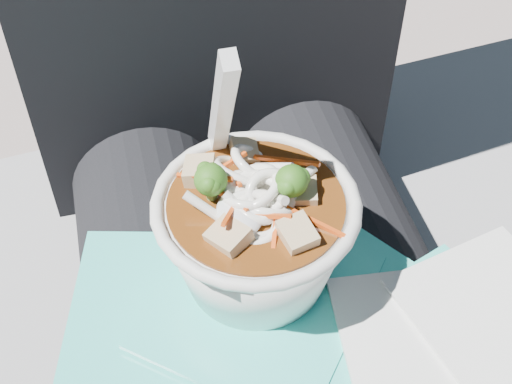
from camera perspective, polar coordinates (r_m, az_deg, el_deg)
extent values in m
cube|color=gray|center=(0.91, -0.86, -14.52)|extent=(1.05, 0.61, 0.43)
cylinder|color=black|center=(0.60, 9.81, -11.93)|extent=(0.14, 0.48, 0.14)
cube|color=#2EC0B3|center=(0.50, -0.88, -14.89)|extent=(0.18, 0.19, 0.00)
cube|color=#2EC0B3|center=(0.52, 5.48, -10.52)|extent=(0.23, 0.23, 0.00)
cube|color=#2EC0B3|center=(0.53, -1.03, -7.87)|extent=(0.14, 0.13, 0.00)
cube|color=#2EC0B3|center=(0.52, 1.10, -10.08)|extent=(0.16, 0.16, 0.00)
cube|color=#2EC0B3|center=(0.51, -4.49, -10.76)|extent=(0.23, 0.21, 0.00)
cube|color=#2EC0B3|center=(0.52, 1.81, -9.76)|extent=(0.15, 0.16, 0.00)
cube|color=#2EC0B3|center=(0.51, 3.94, -11.01)|extent=(0.13, 0.14, 0.00)
cube|color=#2EC0B3|center=(0.51, 13.42, -12.98)|extent=(0.20, 0.18, 0.00)
cube|color=#2EC0B3|center=(0.52, 7.92, -9.62)|extent=(0.19, 0.20, 0.00)
cube|color=#2EC0B3|center=(0.52, 0.26, -8.68)|extent=(0.20, 0.20, 0.00)
cube|color=silver|center=(0.51, 14.20, -11.79)|extent=(0.14, 0.14, 0.00)
cube|color=silver|center=(0.53, 18.38, -8.90)|extent=(0.13, 0.13, 0.00)
torus|color=silver|center=(0.47, 0.00, -1.00)|extent=(0.14, 0.14, 0.01)
cylinder|color=#4B240A|center=(0.47, 0.00, -1.24)|extent=(0.12, 0.12, 0.01)
torus|color=white|center=(0.49, -1.15, 1.64)|extent=(0.05, 0.05, 0.04)
torus|color=white|center=(0.46, -0.20, -0.41)|extent=(0.06, 0.06, 0.01)
torus|color=white|center=(0.47, 0.15, -0.71)|extent=(0.04, 0.04, 0.02)
torus|color=white|center=(0.46, -0.33, 0.38)|extent=(0.05, 0.05, 0.03)
torus|color=white|center=(0.47, 0.30, -0.87)|extent=(0.04, 0.04, 0.04)
torus|color=white|center=(0.47, -0.65, 0.01)|extent=(0.04, 0.04, 0.02)
torus|color=white|center=(0.47, 0.89, -1.23)|extent=(0.06, 0.05, 0.04)
torus|color=white|center=(0.45, 0.30, -1.87)|extent=(0.04, 0.04, 0.02)
torus|color=white|center=(0.46, -0.65, -0.40)|extent=(0.05, 0.04, 0.03)
torus|color=white|center=(0.46, 0.18, -1.18)|extent=(0.04, 0.04, 0.02)
torus|color=white|center=(0.46, 1.20, -0.19)|extent=(0.05, 0.04, 0.04)
torus|color=white|center=(0.45, -0.49, -2.20)|extent=(0.05, 0.05, 0.02)
torus|color=white|center=(0.48, 1.19, 0.16)|extent=(0.04, 0.04, 0.02)
torus|color=white|center=(0.49, -0.12, 2.26)|extent=(0.04, 0.05, 0.04)
cylinder|color=white|center=(0.46, 1.52, -0.44)|extent=(0.01, 0.03, 0.02)
cylinder|color=white|center=(0.46, -4.01, -1.33)|extent=(0.03, 0.02, 0.02)
cylinder|color=white|center=(0.47, 3.05, 0.64)|extent=(0.04, 0.02, 0.02)
cylinder|color=white|center=(0.46, -1.46, -1.12)|extent=(0.02, 0.02, 0.02)
cylinder|color=white|center=(0.47, -1.32, 0.02)|extent=(0.04, 0.02, 0.01)
cylinder|color=white|center=(0.48, 1.44, 2.00)|extent=(0.03, 0.02, 0.02)
cylinder|color=#669246|center=(0.47, 2.82, -0.13)|extent=(0.01, 0.01, 0.01)
sphere|color=#1E5112|center=(0.46, 2.87, 0.89)|extent=(0.02, 0.02, 0.02)
sphere|color=#1E5112|center=(0.45, 2.38, 0.43)|extent=(0.01, 0.01, 0.01)
sphere|color=#1E5112|center=(0.45, 2.58, 0.42)|extent=(0.01, 0.01, 0.01)
sphere|color=#1E5112|center=(0.46, 3.67, 1.28)|extent=(0.01, 0.01, 0.01)
sphere|color=#1E5112|center=(0.46, 3.72, 1.14)|extent=(0.01, 0.01, 0.01)
cylinder|color=#669246|center=(0.47, -3.58, -0.03)|extent=(0.01, 0.01, 0.01)
sphere|color=#1E5112|center=(0.46, -3.65, 0.99)|extent=(0.02, 0.02, 0.02)
sphere|color=#1E5112|center=(0.46, -4.10, 1.80)|extent=(0.01, 0.01, 0.01)
sphere|color=#1E5112|center=(0.45, -3.80, 0.61)|extent=(0.01, 0.01, 0.01)
sphere|color=#1E5112|center=(0.45, -3.44, 0.49)|extent=(0.01, 0.01, 0.01)
sphere|color=#1E5112|center=(0.46, -3.52, 1.72)|extent=(0.01, 0.01, 0.01)
cube|color=#D74912|center=(0.46, -2.77, -0.12)|extent=(0.03, 0.04, 0.01)
cube|color=#D74912|center=(0.48, -2.42, 2.13)|extent=(0.03, 0.01, 0.01)
cube|color=#D74912|center=(0.48, -2.27, 1.54)|extent=(0.01, 0.04, 0.01)
cube|color=#D74912|center=(0.48, 2.44, 2.53)|extent=(0.04, 0.03, 0.01)
cube|color=#D74912|center=(0.45, 0.28, -1.90)|extent=(0.04, 0.02, 0.01)
cube|color=#D74912|center=(0.45, 1.55, -2.76)|extent=(0.01, 0.03, 0.01)
cube|color=#D74912|center=(0.46, 4.58, -2.33)|extent=(0.03, 0.03, 0.01)
cube|color=#D74912|center=(0.45, -2.02, -1.61)|extent=(0.02, 0.03, 0.01)
cube|color=#D74912|center=(0.47, -4.13, 1.18)|extent=(0.04, 0.02, 0.01)
cube|color=tan|center=(0.47, 3.71, -0.07)|extent=(0.02, 0.03, 0.01)
cube|color=tan|center=(0.50, -0.96, 3.13)|extent=(0.02, 0.02, 0.02)
cube|color=tan|center=(0.48, -4.54, 1.69)|extent=(0.03, 0.03, 0.02)
cube|color=tan|center=(0.45, -2.17, -3.68)|extent=(0.03, 0.03, 0.02)
cube|color=tan|center=(0.45, 3.32, -3.41)|extent=(0.02, 0.03, 0.02)
ellipsoid|color=silver|center=(0.46, -1.32, -1.70)|extent=(0.03, 0.04, 0.01)
cube|color=silver|center=(0.45, -2.71, 6.76)|extent=(0.01, 0.07, 0.12)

